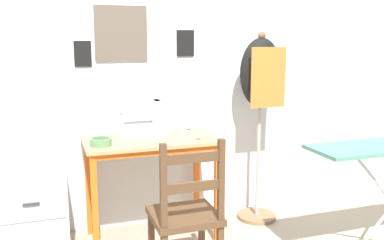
# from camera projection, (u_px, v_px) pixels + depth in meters

# --- Properties ---
(wall_back) EXTENTS (10.00, 0.07, 2.55)m
(wall_back) POSITION_uv_depth(u_px,v_px,m) (139.00, 65.00, 3.29)
(wall_back) COLOR silver
(wall_back) RESTS_ON ground_plane
(sewing_table) EXTENTS (0.95, 0.53, 0.77)m
(sewing_table) POSITION_uv_depth(u_px,v_px,m) (151.00, 154.00, 3.09)
(sewing_table) COLOR tan
(sewing_table) RESTS_ON ground_plane
(sewing_machine) EXTENTS (0.37, 0.16, 0.29)m
(sewing_machine) POSITION_uv_depth(u_px,v_px,m) (145.00, 119.00, 3.14)
(sewing_machine) COLOR white
(sewing_machine) RESTS_ON sewing_table
(fabric_bowl) EXTENTS (0.14, 0.14, 0.05)m
(fabric_bowl) POSITION_uv_depth(u_px,v_px,m) (101.00, 142.00, 2.85)
(fabric_bowl) COLOR #56895B
(fabric_bowl) RESTS_ON sewing_table
(scissors) EXTENTS (0.10, 0.13, 0.01)m
(scissors) POSITION_uv_depth(u_px,v_px,m) (199.00, 138.00, 3.07)
(scissors) COLOR silver
(scissors) RESTS_ON sewing_table
(thread_spool_near_machine) EXTENTS (0.04, 0.04, 0.04)m
(thread_spool_near_machine) POSITION_uv_depth(u_px,v_px,m) (171.00, 131.00, 3.23)
(thread_spool_near_machine) COLOR silver
(thread_spool_near_machine) RESTS_ON sewing_table
(thread_spool_mid_table) EXTENTS (0.04, 0.04, 0.04)m
(thread_spool_mid_table) POSITION_uv_depth(u_px,v_px,m) (181.00, 132.00, 3.20)
(thread_spool_mid_table) COLOR silver
(thread_spool_mid_table) RESTS_ON sewing_table
(thread_spool_far_edge) EXTENTS (0.04, 0.04, 0.04)m
(thread_spool_far_edge) POSITION_uv_depth(u_px,v_px,m) (189.00, 132.00, 3.20)
(thread_spool_far_edge) COLOR silver
(thread_spool_far_edge) RESTS_ON sewing_table
(wooden_chair) EXTENTS (0.40, 0.38, 0.92)m
(wooden_chair) POSITION_uv_depth(u_px,v_px,m) (186.00, 216.00, 2.55)
(wooden_chair) COLOR #513823
(wooden_chair) RESTS_ON ground_plane
(filing_cabinet) EXTENTS (0.45, 0.55, 0.64)m
(filing_cabinet) POSITION_uv_depth(u_px,v_px,m) (34.00, 209.00, 2.94)
(filing_cabinet) COLOR #B7B7BC
(filing_cabinet) RESTS_ON ground_plane
(dress_form) EXTENTS (0.34, 0.32, 1.53)m
(dress_form) POSITION_uv_depth(u_px,v_px,m) (261.00, 83.00, 3.37)
(dress_form) COLOR #846647
(dress_form) RESTS_ON ground_plane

